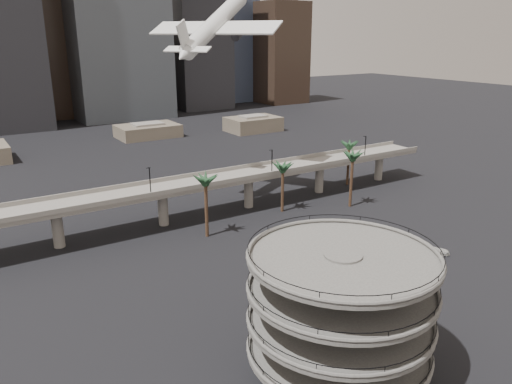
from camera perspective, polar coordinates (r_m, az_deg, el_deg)
ground at (r=76.34m, az=14.66°, el=-14.74°), size 700.00×700.00×0.00m
parking_ramp at (r=60.82m, az=9.60°, el=-12.54°), size 22.20×22.20×17.35m
overpass at (r=113.84m, az=-5.57°, el=0.80°), size 130.00×9.30×14.70m
palm_trees at (r=117.86m, az=5.41°, el=3.39°), size 54.40×18.40×14.00m
low_buildings at (r=196.46m, az=-15.57°, el=6.05°), size 135.00×27.50×6.80m
skyline at (r=267.23m, az=-19.73°, el=17.67°), size 269.00×86.00×122.55m
airborne_jet at (r=124.53m, az=-4.69°, el=18.56°), size 31.30×30.35×18.49m
car_a at (r=86.70m, az=3.27°, el=-9.44°), size 4.41×2.01×1.47m
car_b at (r=90.85m, az=8.56°, el=-8.23°), size 5.20×2.43×1.65m
car_c at (r=100.89m, az=19.86°, el=-6.44°), size 5.88×3.54×1.59m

